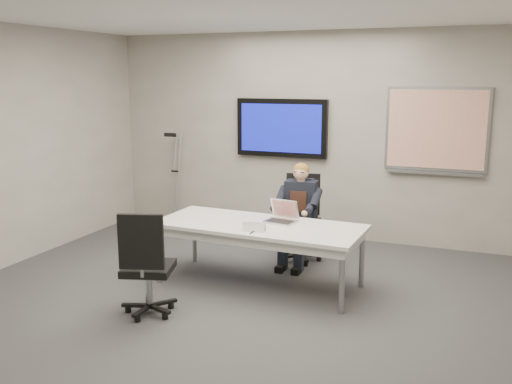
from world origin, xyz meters
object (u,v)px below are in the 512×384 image
at_px(conference_table, 259,231).
at_px(laptop, 282,216).
at_px(office_chair_near, 148,283).
at_px(office_chair_far, 302,234).
at_px(seated_person, 297,225).

distance_m(conference_table, laptop, 0.30).
bearing_deg(office_chair_near, conference_table, -138.18).
bearing_deg(office_chair_far, laptop, -101.41).
relative_size(seated_person, laptop, 3.41).
distance_m(office_chair_near, laptop, 1.63).
bearing_deg(office_chair_near, laptop, -140.54).
distance_m(conference_table, office_chair_far, 1.05).
height_order(office_chair_far, office_chair_near, office_chair_far).
xyz_separation_m(office_chair_near, seated_person, (0.84, 1.90, 0.17)).
xyz_separation_m(conference_table, laptop, (0.19, 0.19, 0.13)).
bearing_deg(laptop, office_chair_near, -113.15).
bearing_deg(office_chair_far, office_chair_near, -124.63).
relative_size(office_chair_far, seated_person, 0.86).
bearing_deg(seated_person, office_chair_near, -117.89).
bearing_deg(office_chair_far, seated_person, -100.76).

